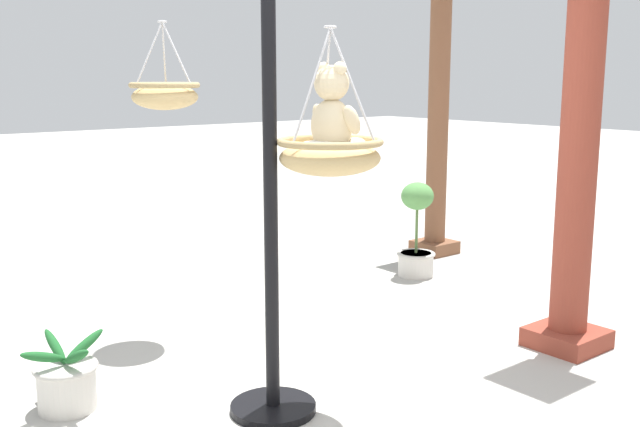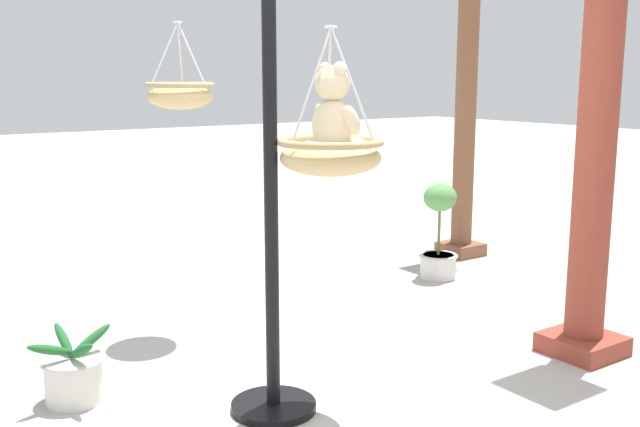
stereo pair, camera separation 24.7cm
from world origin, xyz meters
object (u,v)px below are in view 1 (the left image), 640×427
(hanging_basket_left_high, at_px, (165,94))
(greenhouse_pillar_left, at_px, (578,158))
(potted_plant_bushy_green, at_px, (66,381))
(teddy_bear, at_px, (333,115))
(potted_plant_tall_leafy, at_px, (416,234))
(display_pole_central, at_px, (272,271))
(hanging_basket_with_teddy, at_px, (330,154))
(greenhouse_pillar_right, at_px, (438,117))

(hanging_basket_left_high, height_order, greenhouse_pillar_left, greenhouse_pillar_left)
(potted_plant_bushy_green, bearing_deg, teddy_bear, 52.25)
(potted_plant_tall_leafy, bearing_deg, display_pole_central, -61.18)
(display_pole_central, bearing_deg, potted_plant_tall_leafy, 118.82)
(hanging_basket_with_teddy, xyz_separation_m, greenhouse_pillar_left, (0.28, 1.73, -0.11))
(teddy_bear, relative_size, greenhouse_pillar_right, 0.16)
(teddy_bear, height_order, hanging_basket_left_high, hanging_basket_left_high)
(hanging_basket_left_high, relative_size, greenhouse_pillar_left, 0.22)
(greenhouse_pillar_left, height_order, potted_plant_bushy_green, greenhouse_pillar_left)
(potted_plant_tall_leafy, bearing_deg, teddy_bear, -55.54)
(hanging_basket_with_teddy, xyz_separation_m, potted_plant_bushy_green, (-0.84, -1.06, -1.16))
(teddy_bear, bearing_deg, hanging_basket_with_teddy, -90.00)
(greenhouse_pillar_right, bearing_deg, display_pole_central, -60.46)
(display_pole_central, xyz_separation_m, hanging_basket_left_high, (-1.36, 0.15, 0.84))
(hanging_basket_left_high, xyz_separation_m, potted_plant_bushy_green, (0.67, -0.96, -1.43))
(teddy_bear, distance_m, hanging_basket_left_high, 1.51)
(hanging_basket_with_teddy, height_order, greenhouse_pillar_left, greenhouse_pillar_left)
(display_pole_central, bearing_deg, teddy_bear, 61.13)
(hanging_basket_with_teddy, xyz_separation_m, greenhouse_pillar_right, (-1.97, 2.97, -0.01))
(potted_plant_tall_leafy, xyz_separation_m, potted_plant_bushy_green, (0.67, -3.28, -0.21))
(teddy_bear, xyz_separation_m, potted_plant_bushy_green, (-0.84, -1.08, -1.35))
(hanging_basket_left_high, relative_size, potted_plant_tall_leafy, 0.67)
(greenhouse_pillar_left, bearing_deg, hanging_basket_left_high, -134.24)
(display_pole_central, bearing_deg, greenhouse_pillar_left, 77.87)
(greenhouse_pillar_left, xyz_separation_m, potted_plant_bushy_green, (-1.11, -2.79, -1.05))
(hanging_basket_with_teddy, bearing_deg, potted_plant_bushy_green, -128.32)
(teddy_bear, relative_size, potted_plant_tall_leafy, 0.54)
(greenhouse_pillar_left, bearing_deg, display_pole_central, -102.13)
(greenhouse_pillar_right, bearing_deg, teddy_bear, -56.18)
(hanging_basket_left_high, xyz_separation_m, potted_plant_tall_leafy, (-0.01, 2.32, -1.21))
(display_pole_central, xyz_separation_m, hanging_basket_with_teddy, (0.15, 0.25, 0.58))
(display_pole_central, height_order, hanging_basket_left_high, display_pole_central)
(potted_plant_tall_leafy, bearing_deg, greenhouse_pillar_left, -15.38)
(hanging_basket_left_high, distance_m, potted_plant_tall_leafy, 2.62)
(hanging_basket_with_teddy, distance_m, greenhouse_pillar_left, 1.76)
(display_pole_central, distance_m, hanging_basket_left_high, 1.60)
(potted_plant_bushy_green, bearing_deg, display_pole_central, 49.67)
(hanging_basket_left_high, bearing_deg, hanging_basket_with_teddy, 3.70)
(teddy_bear, bearing_deg, greenhouse_pillar_right, 123.82)
(display_pole_central, relative_size, hanging_basket_with_teddy, 3.37)
(greenhouse_pillar_right, xyz_separation_m, potted_plant_tall_leafy, (0.46, -0.75, -0.95))
(potted_plant_tall_leafy, bearing_deg, hanging_basket_left_high, -89.86)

